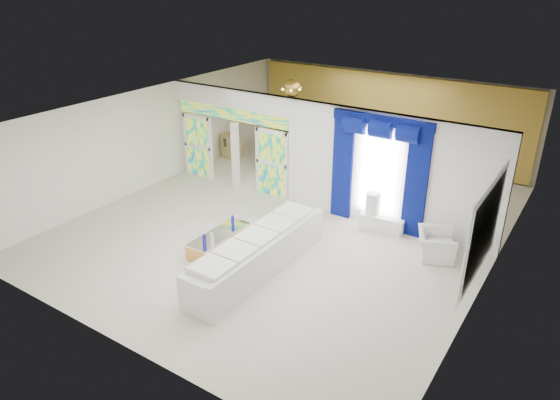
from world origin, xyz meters
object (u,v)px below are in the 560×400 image
Objects in this scene: console_table at (382,223)px; grand_piano at (298,144)px; white_sofa at (258,255)px; coffee_table at (220,241)px; armchair at (436,245)px.

console_table is 0.58× the size of grand_piano.
white_sofa is 2.35× the size of coffee_table.
grand_piano is (-3.21, 6.87, 0.10)m from white_sofa.
armchair is at bearing 29.35° from coffee_table.
console_table is at bearing 47.00° from coffee_table.
coffee_table is at bearing 97.69° from armchair.
armchair is (3.08, 2.79, -0.08)m from white_sofa.
white_sofa is 2.12× the size of grand_piano.
grand_piano reaches higher than coffee_table.
armchair reaches higher than coffee_table.
armchair is at bearing -36.49° from grand_piano.
white_sofa is 4.16m from armchair.
grand_piano reaches higher than armchair.
grand_piano is (-6.29, 4.08, 0.18)m from armchair.
console_table is at bearing 48.22° from armchair.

